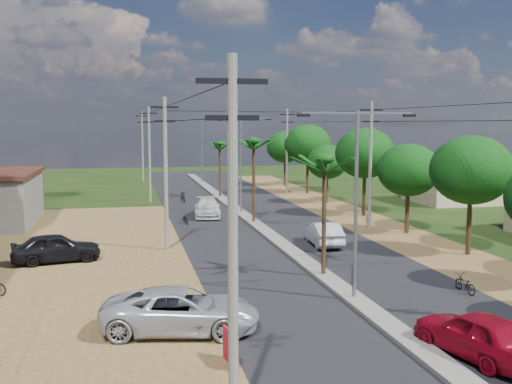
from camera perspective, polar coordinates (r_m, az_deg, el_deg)
The scene contains 33 objects.
ground at distance 26.04m, azimuth 9.32°, elevation -10.22°, with size 160.00×160.00×0.00m, color black.
road at distance 39.96m, azimuth 1.31°, elevation -4.20°, with size 12.00×110.00×0.04m, color black.
median at distance 42.82m, azimuth 0.35°, elevation -3.38°, with size 1.00×90.00×0.18m, color #605E56.
dirt_lot_west at distance 32.50m, azimuth -22.28°, elevation -7.21°, with size 18.00×46.00×0.04m, color brown.
dirt_shoulder_east at distance 42.76m, azimuth 12.46°, elevation -3.65°, with size 5.00×90.00×0.03m, color brown.
house_east_far at distance 59.68m, azimuth 18.17°, elevation 1.35°, with size 7.60×7.50×4.60m.
tree_east_c at distance 35.74m, azimuth 19.81°, elevation 1.98°, with size 4.60×4.60×6.83m.
tree_east_d at distance 41.71m, azimuth 14.31°, elevation 2.04°, with size 4.20×4.20×6.13m.
tree_east_e at distance 49.00m, azimuth 10.33°, elevation 3.66°, with size 4.80×4.80×7.14m.
tree_east_f at distance 56.39m, azimuth 6.79°, elevation 2.86°, with size 3.80×3.80×5.52m.
tree_east_g at distance 64.10m, azimuth 4.95°, elevation 4.54°, with size 5.00×5.00×7.38m.
tree_east_h at distance 71.71m, azimuth 2.80°, elevation 4.28°, with size 4.40×4.40×6.52m.
palm_median_near at distance 28.76m, azimuth 6.57°, elevation 2.64°, with size 2.00×2.00×6.15m.
palm_median_mid at distance 44.16m, azimuth -0.22°, elevation 4.51°, with size 2.00×2.00×6.55m.
palm_median_far at distance 59.90m, azimuth -3.48°, elevation 4.43°, with size 2.00×2.00×5.85m.
streetlight_near at distance 25.09m, azimuth 9.52°, elevation 0.31°, with size 5.10×0.18×8.00m.
streetlight_mid at distance 49.10m, azimuth -1.46°, elevation 3.41°, with size 5.10×0.18×8.00m.
streetlight_far at distance 73.77m, azimuth -5.19°, elevation 4.44°, with size 5.10×0.18×8.00m.
utility_pole_w_a at distance 13.61m, azimuth -2.22°, elevation -4.99°, with size 1.60×0.24×9.00m.
utility_pole_w_b at distance 35.31m, azimuth -8.60°, elevation 2.06°, with size 1.60×0.24×9.00m.
utility_pole_w_c at distance 57.24m, azimuth -10.11°, elevation 3.73°, with size 1.60×0.24×9.00m.
utility_pole_w_d at distance 78.21m, azimuth -10.76°, elevation 4.45°, with size 1.60×0.24×9.00m.
utility_pole_e_b at distance 42.69m, azimuth 10.84°, elevation 2.79°, with size 1.60×0.24×9.00m.
utility_pole_e_c at distance 63.46m, azimuth 2.96°, elevation 4.09°, with size 1.60×0.24×9.00m.
car_red_near at distance 20.83m, azimuth 20.31°, elevation -12.67°, with size 1.80×4.47×1.52m, color maroon.
car_silver_mid at distance 36.99m, azimuth 6.44°, elevation -3.99°, with size 1.55×4.44×1.46m, color #AEB0B7.
car_white_far at distance 47.98m, azimuth -4.65°, elevation -1.57°, with size 1.98×4.88×1.42m, color silver.
car_parked_silver at distance 21.98m, azimuth -7.15°, elevation -11.23°, with size 2.59×5.62×1.56m, color #AEB0B7.
car_parked_dark at distance 34.08m, azimuth -18.50°, elevation -5.10°, with size 1.86×4.63×1.58m, color black.
moto_rider_east at distance 28.24m, azimuth 19.27°, elevation -8.33°, with size 0.53×1.53×0.80m, color black.
moto_rider_west_a at distance 44.70m, azimuth -6.72°, elevation -2.57°, with size 0.56×1.59×0.84m, color black.
moto_rider_west_b at distance 56.91m, azimuth -7.00°, elevation -0.49°, with size 0.51×1.80×1.08m, color black.
roadside_sign at distance 19.15m, azimuth -2.44°, elevation -14.68°, with size 0.27×1.32×1.10m.
Camera 1 is at (-9.36, -23.12, 7.48)m, focal length 42.00 mm.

